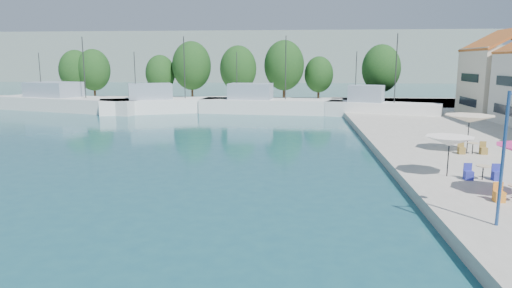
# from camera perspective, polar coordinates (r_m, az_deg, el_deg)

# --- Properties ---
(quay_far) EXTENTS (90.00, 16.00, 0.60)m
(quay_far) POSITION_cam_1_polar(r_m,az_deg,el_deg) (70.57, -1.65, 5.16)
(quay_far) COLOR #A6A396
(quay_far) RESTS_ON ground
(hill_west) EXTENTS (180.00, 40.00, 16.00)m
(hill_west) POSITION_cam_1_polar(r_m,az_deg,el_deg) (165.60, -5.46, 10.73)
(hill_west) COLOR gray
(hill_west) RESTS_ON ground
(hill_east) EXTENTS (140.00, 40.00, 12.00)m
(hill_east) POSITION_cam_1_polar(r_m,az_deg,el_deg) (187.03, 17.70, 9.63)
(hill_east) COLOR gray
(hill_east) RESTS_ON ground
(building_06) EXTENTS (9.00, 8.80, 10.20)m
(building_06) POSITION_cam_1_polar(r_m,az_deg,el_deg) (58.75, 29.21, 7.91)
(building_06) COLOR beige
(building_06) RESTS_ON quay_right
(trawler_01) EXTENTS (23.36, 12.40, 10.20)m
(trawler_01) POSITION_cam_1_polar(r_m,az_deg,el_deg) (67.53, -22.23, 4.82)
(trawler_01) COLOR silver
(trawler_01) RESTS_ON ground
(trawler_02) EXTENTS (18.46, 10.91, 10.20)m
(trawler_02) POSITION_cam_1_polar(r_m,az_deg,el_deg) (61.13, -10.93, 4.90)
(trawler_02) COLOR white
(trawler_02) RESTS_ON ground
(trawler_03) EXTENTS (18.48, 6.21, 10.20)m
(trawler_03) POSITION_cam_1_polar(r_m,az_deg,el_deg) (59.30, 1.47, 4.92)
(trawler_03) COLOR white
(trawler_03) RESTS_ON ground
(trawler_04) EXTENTS (13.61, 7.53, 10.20)m
(trawler_04) POSITION_cam_1_polar(r_m,az_deg,el_deg) (56.63, 15.17, 4.31)
(trawler_04) COLOR white
(trawler_04) RESTS_ON ground
(tree_01) EXTENTS (5.33, 5.33, 7.89)m
(tree_01) POSITION_cam_1_polar(r_m,az_deg,el_deg) (81.41, -21.60, 8.55)
(tree_01) COLOR #3F2B19
(tree_01) RESTS_ON quay_far
(tree_02) EXTENTS (5.42, 5.42, 8.02)m
(tree_02) POSITION_cam_1_polar(r_m,az_deg,el_deg) (80.20, -19.65, 8.71)
(tree_02) COLOR #3F2B19
(tree_02) RESTS_ON quay_far
(tree_03) EXTENTS (4.78, 4.78, 7.07)m
(tree_03) POSITION_cam_1_polar(r_m,az_deg,el_deg) (76.91, -11.87, 8.63)
(tree_03) COLOR #3F2B19
(tree_03) RESTS_ON quay_far
(tree_04) EXTENTS (6.23, 6.23, 9.22)m
(tree_04) POSITION_cam_1_polar(r_m,az_deg,el_deg) (75.12, -8.04, 9.67)
(tree_04) COLOR #3F2B19
(tree_04) RESTS_ON quay_far
(tree_05) EXTENTS (5.72, 5.72, 8.47)m
(tree_05) POSITION_cam_1_polar(r_m,az_deg,el_deg) (72.16, -2.24, 9.39)
(tree_05) COLOR #3F2B19
(tree_05) RESTS_ON quay_far
(tree_06) EXTENTS (6.30, 6.30, 9.32)m
(tree_06) POSITION_cam_1_polar(r_m,az_deg,el_deg) (73.06, 3.53, 9.78)
(tree_06) COLOR #3F2B19
(tree_06) RESTS_ON quay_far
(tree_07) EXTENTS (4.61, 4.61, 6.83)m
(tree_07) POSITION_cam_1_polar(r_m,az_deg,el_deg) (74.68, 7.86, 8.61)
(tree_07) COLOR #3F2B19
(tree_07) RESTS_ON quay_far
(tree_08) EXTENTS (5.79, 5.79, 8.57)m
(tree_08) POSITION_cam_1_polar(r_m,az_deg,el_deg) (72.27, 15.37, 9.08)
(tree_08) COLOR #3F2B19
(tree_08) RESTS_ON quay_far
(umbrella_white) EXTENTS (2.54, 2.54, 2.15)m
(umbrella_white) POSITION_cam_1_polar(r_m,az_deg,el_deg) (26.00, 23.03, 0.33)
(umbrella_white) COLOR black
(umbrella_white) RESTS_ON quay_right
(umbrella_cream) EXTENTS (3.23, 3.23, 2.52)m
(umbrella_cream) POSITION_cam_1_polar(r_m,az_deg,el_deg) (33.45, 25.13, 2.87)
(umbrella_cream) COLOR black
(umbrella_cream) RESTS_ON quay_right
(cafe_table_02) EXTENTS (1.82, 0.70, 0.76)m
(cafe_table_02) POSITION_cam_1_polar(r_m,az_deg,el_deg) (26.24, 26.47, -3.44)
(cafe_table_02) COLOR black
(cafe_table_02) RESTS_ON quay_right
(cafe_table_03) EXTENTS (1.82, 0.70, 0.76)m
(cafe_table_03) POSITION_cam_1_polar(r_m,az_deg,el_deg) (33.20, 25.44, -0.67)
(cafe_table_03) COLOR black
(cafe_table_03) RESTS_ON quay_right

